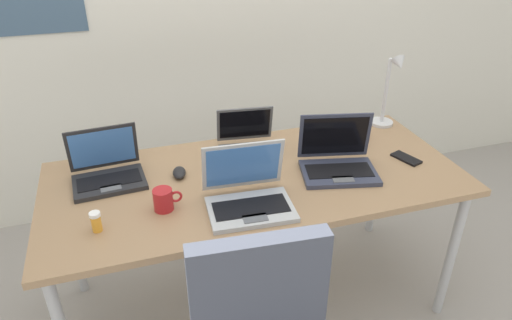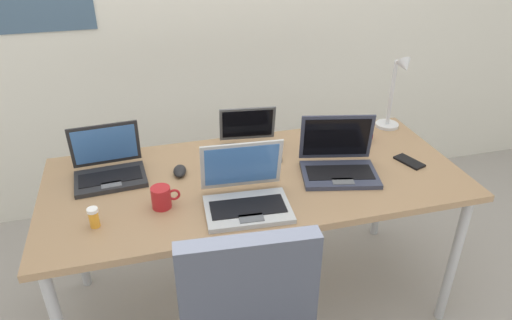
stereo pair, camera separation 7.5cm
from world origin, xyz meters
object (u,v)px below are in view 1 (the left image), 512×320
laptop_front_right (338,161)px  laptop_front_left (248,195)px  laptop_back_left (247,144)px  laptop_back_right (107,171)px  pill_bottle (96,221)px  coffee_mug (164,200)px  desk_lamp (390,91)px  cell_phone (406,158)px  book_stack (345,132)px  computer_mouse (179,173)px

laptop_front_right → laptop_front_left: 0.47m
laptop_back_left → laptop_back_right: 0.64m
laptop_back_right → pill_bottle: (-0.05, -0.35, -0.00)m
laptop_front_left → coffee_mug: size_ratio=3.06×
desk_lamp → cell_phone: (-0.09, -0.34, -0.19)m
laptop_front_right → desk_lamp: bearing=37.3°
laptop_front_left → book_stack: laptop_front_left is taller
computer_mouse → cell_phone: computer_mouse is taller
laptop_front_right → computer_mouse: size_ratio=3.86×
pill_bottle → coffee_mug: coffee_mug is taller
book_stack → coffee_mug: coffee_mug is taller
desk_lamp → laptop_front_left: desk_lamp is taller
computer_mouse → pill_bottle: (-0.35, -0.29, 0.02)m
laptop_back_right → cell_phone: size_ratio=2.28×
laptop_back_right → laptop_front_left: (0.52, -0.36, 0.00)m
laptop_back_left → laptop_front_left: bearing=-106.1°
book_stack → coffee_mug: size_ratio=1.87×
laptop_front_right → cell_phone: laptop_front_right is taller
pill_bottle → book_stack: bearing=19.3°
laptop_back_left → laptop_back_right: laptop_back_right is taller
laptop_front_right → coffee_mug: (-0.77, -0.07, -0.00)m
computer_mouse → book_stack: book_stack is taller
desk_lamp → laptop_front_left: size_ratio=1.16×
laptop_front_right → pill_bottle: (-1.02, -0.13, -0.01)m
laptop_front_left → book_stack: 0.78m
desk_lamp → pill_bottle: bearing=-162.3°
book_stack → laptop_front_right: bearing=-122.8°
desk_lamp → laptop_back_right: bearing=-175.1°
laptop_front_left → coffee_mug: (-0.32, 0.07, -0.00)m
pill_bottle → cell_phone: bearing=5.2°
desk_lamp → computer_mouse: bearing=-171.1°
computer_mouse → pill_bottle: size_ratio=1.22×
laptop_front_right → laptop_back_left: laptop_front_right is taller
laptop_back_left → cell_phone: bearing=-23.2°
desk_lamp → cell_phone: 0.40m
cell_phone → pill_bottle: (-1.37, -0.12, 0.04)m
laptop_front_right → laptop_back_right: laptop_front_right is taller
laptop_front_left → book_stack: bearing=34.2°
laptop_back_left → computer_mouse: laptop_back_left is taller
laptop_front_left → computer_mouse: (-0.22, 0.30, -0.03)m
cell_phone → coffee_mug: 1.12m
book_stack → coffee_mug: 1.03m
book_stack → laptop_back_right: bearing=-176.2°
laptop_back_left → laptop_back_right: size_ratio=0.95×
laptop_back_right → laptop_back_left: bearing=6.1°
laptop_back_right → pill_bottle: laptop_back_right is taller
desk_lamp → coffee_mug: desk_lamp is taller
laptop_front_right → laptop_back_left: bearing=139.0°
laptop_back_right → book_stack: laptop_back_right is taller
laptop_front_left → computer_mouse: size_ratio=3.60×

